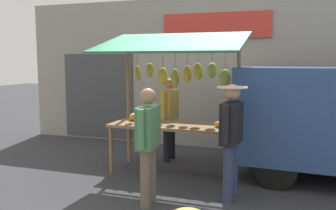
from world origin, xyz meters
The scene contains 6 objects.
ground_plane centered at (0.00, 0.00, 0.00)m, with size 40.00×40.00×0.00m, color #38383D.
street_backdrop centered at (0.05, -2.20, 1.70)m, with size 9.00×0.30×3.40m.
market_stall centered at (-0.01, -0.07, 1.57)m, with size 2.50×1.46×2.50m.
vendor_with_sunhat centered at (0.34, -0.75, 0.99)m, with size 0.43×0.71×1.66m.
shopper_with_ponytail centered at (-1.17, 0.94, 0.99)m, with size 0.43×0.71×1.66m.
shopper_in_grey_tee centered at (-0.13, 1.50, 0.94)m, with size 0.25×0.69×1.62m.
Camera 1 is at (-2.01, 6.08, 2.00)m, focal length 39.45 mm.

